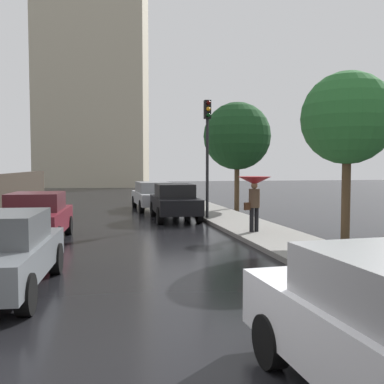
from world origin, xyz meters
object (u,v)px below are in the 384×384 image
object	(u,v)px
car_silver_near_kerb	(154,195)
street_tree_near	(237,136)
car_black_far_lane	(175,201)
traffic_light	(207,137)
car_maroon_far_ahead	(36,217)
street_tree_far	(347,119)
pedestrian_with_umbrella_near	(254,187)
car_grey_behind_camera	(0,252)

from	to	relation	value
car_silver_near_kerb	street_tree_near	distance (m)	5.28
car_black_far_lane	traffic_light	xyz separation A→B (m)	(1.23, -0.78, 2.66)
traffic_light	car_silver_near_kerb	bearing A→B (deg)	106.35
car_maroon_far_ahead	street_tree_far	world-z (taller)	street_tree_far
car_black_far_lane	street_tree_far	size ratio (longest dim) A/B	0.80
car_black_far_lane	pedestrian_with_umbrella_near	distance (m)	5.25
car_grey_behind_camera	street_tree_near	world-z (taller)	street_tree_near
car_maroon_far_ahead	street_tree_near	world-z (taller)	street_tree_near
car_silver_near_kerb	car_maroon_far_ahead	xyz separation A→B (m)	(-4.68, -9.00, -0.01)
car_silver_near_kerb	car_black_far_lane	xyz separation A→B (m)	(0.33, -4.53, 0.02)
car_maroon_far_ahead	street_tree_far	distance (m)	9.68
pedestrian_with_umbrella_near	car_black_far_lane	bearing A→B (deg)	-80.65
street_tree_near	street_tree_far	distance (m)	9.68
traffic_light	street_tree_near	world-z (taller)	street_tree_near
pedestrian_with_umbrella_near	traffic_light	size ratio (longest dim) A/B	0.37
car_maroon_far_ahead	car_grey_behind_camera	size ratio (longest dim) A/B	0.96
car_silver_near_kerb	car_grey_behind_camera	world-z (taller)	car_silver_near_kerb
car_maroon_far_ahead	traffic_light	xyz separation A→B (m)	(6.24, 3.69, 2.69)
car_black_far_lane	car_maroon_far_ahead	bearing A→B (deg)	-137.00
car_maroon_far_ahead	street_tree_near	size ratio (longest dim) A/B	0.71
car_black_far_lane	pedestrian_with_umbrella_near	size ratio (longest dim) A/B	2.26
car_maroon_far_ahead	pedestrian_with_umbrella_near	size ratio (longest dim) A/B	2.19
car_maroon_far_ahead	car_black_far_lane	size ratio (longest dim) A/B	0.97
car_grey_behind_camera	car_silver_near_kerb	bearing A→B (deg)	-103.03
street_tree_far	street_tree_near	bearing A→B (deg)	91.36
street_tree_near	street_tree_far	world-z (taller)	street_tree_near
car_maroon_far_ahead	car_grey_behind_camera	xyz separation A→B (m)	(0.11, -5.51, -0.01)
car_silver_near_kerb	pedestrian_with_umbrella_near	xyz separation A→B (m)	(2.09, -9.40, 0.83)
car_black_far_lane	street_tree_far	bearing A→B (deg)	-57.87
street_tree_near	car_maroon_far_ahead	bearing A→B (deg)	-139.32
car_silver_near_kerb	street_tree_far	xyz separation A→B (m)	(4.30, -11.16, 2.89)
pedestrian_with_umbrella_near	street_tree_near	bearing A→B (deg)	-114.54
car_silver_near_kerb	car_maroon_far_ahead	distance (m)	10.14
car_grey_behind_camera	street_tree_far	world-z (taller)	street_tree_far
car_silver_near_kerb	pedestrian_with_umbrella_near	size ratio (longest dim) A/B	2.53
car_black_far_lane	street_tree_near	world-z (taller)	street_tree_near
street_tree_near	traffic_light	bearing A→B (deg)	-123.24
car_silver_near_kerb	street_tree_far	bearing A→B (deg)	-71.06
car_silver_near_kerb	car_maroon_far_ahead	size ratio (longest dim) A/B	1.15
pedestrian_with_umbrella_near	traffic_light	bearing A→B (deg)	-93.11
car_silver_near_kerb	street_tree_near	bearing A→B (deg)	-22.14
car_black_far_lane	traffic_light	distance (m)	3.03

